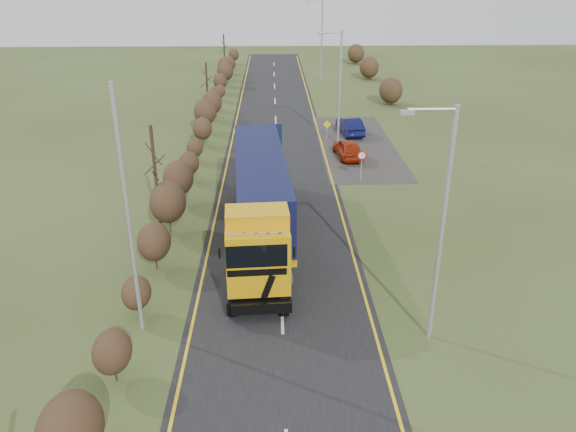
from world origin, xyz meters
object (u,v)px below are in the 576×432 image
(car_red_hatchback, at_px, (348,149))
(speed_sign, at_px, (362,161))
(lorry, at_px, (260,196))
(streetlight_near, at_px, (440,219))
(car_blue_sedan, at_px, (350,126))

(car_red_hatchback, relative_size, speed_sign, 1.88)
(lorry, xyz_separation_m, streetlight_near, (6.68, -8.82, 2.65))
(lorry, height_order, car_red_hatchback, lorry)
(car_blue_sedan, xyz_separation_m, speed_sign, (-0.78, -11.71, 0.81))
(streetlight_near, height_order, speed_sign, streetlight_near)
(lorry, bearing_deg, car_blue_sedan, 66.14)
(lorry, xyz_separation_m, speed_sign, (6.60, 8.38, -0.95))
(car_red_hatchback, distance_m, car_blue_sedan, 6.48)
(lorry, relative_size, speed_sign, 7.16)
(car_red_hatchback, bearing_deg, streetlight_near, 84.12)
(speed_sign, bearing_deg, streetlight_near, -89.73)
(car_red_hatchback, bearing_deg, car_blue_sedan, -105.41)
(lorry, xyz_separation_m, car_blue_sedan, (7.38, 20.09, -1.76))
(car_blue_sedan, bearing_deg, streetlight_near, 81.02)
(streetlight_near, bearing_deg, lorry, 127.13)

